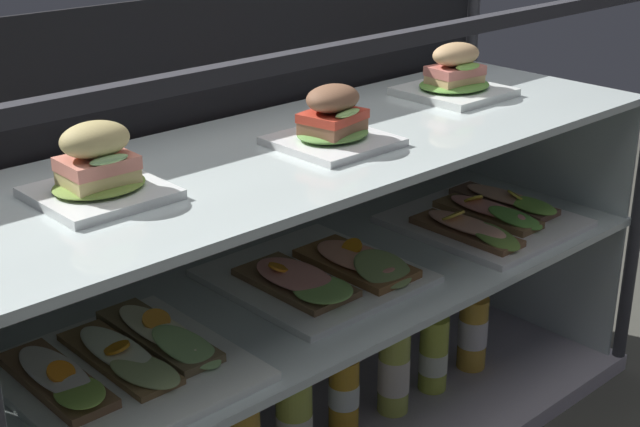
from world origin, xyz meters
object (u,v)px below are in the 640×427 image
at_px(plated_roll_sandwich_mid_left, 334,123).
at_px(plated_roll_sandwich_left_of_center, 455,78).
at_px(juice_bottle_front_right_end, 344,391).
at_px(open_sandwich_tray_near_right_corner, 121,364).
at_px(open_sandwich_tray_left_of_center, 488,218).
at_px(juice_bottle_front_middle, 473,330).
at_px(juice_bottle_front_second, 294,416).
at_px(plated_roll_sandwich_right_of_center, 98,171).
at_px(juice_bottle_front_left_end, 394,367).
at_px(open_sandwich_tray_mid_left, 325,273).
at_px(juice_bottle_near_post, 434,352).

xyz_separation_m(plated_roll_sandwich_mid_left, plated_roll_sandwich_left_of_center, (0.42, 0.08, -0.00)).
bearing_deg(plated_roll_sandwich_mid_left, juice_bottle_front_right_end, 17.50).
height_order(open_sandwich_tray_near_right_corner, open_sandwich_tray_left_of_center, open_sandwich_tray_left_of_center).
distance_m(plated_roll_sandwich_mid_left, juice_bottle_front_middle, 0.72).
height_order(open_sandwich_tray_left_of_center, juice_bottle_front_right_end, open_sandwich_tray_left_of_center).
distance_m(open_sandwich_tray_near_right_corner, juice_bottle_front_middle, 0.93).
bearing_deg(juice_bottle_front_middle, open_sandwich_tray_near_right_corner, 179.58).
relative_size(open_sandwich_tray_near_right_corner, open_sandwich_tray_left_of_center, 1.00).
height_order(open_sandwich_tray_near_right_corner, juice_bottle_front_second, open_sandwich_tray_near_right_corner).
bearing_deg(open_sandwich_tray_left_of_center, juice_bottle_front_second, 176.97).
distance_m(plated_roll_sandwich_left_of_center, open_sandwich_tray_left_of_center, 0.31).
bearing_deg(plated_roll_sandwich_right_of_center, open_sandwich_tray_near_right_corner, -109.76).
xyz_separation_m(juice_bottle_front_left_end, juice_bottle_front_middle, (0.26, -0.00, -0.01)).
relative_size(open_sandwich_tray_near_right_corner, juice_bottle_front_right_end, 1.54).
bearing_deg(open_sandwich_tray_mid_left, juice_bottle_front_right_end, -15.03).
height_order(plated_roll_sandwich_mid_left, juice_bottle_near_post, plated_roll_sandwich_mid_left).
xyz_separation_m(open_sandwich_tray_near_right_corner, juice_bottle_front_middle, (0.88, -0.01, -0.27)).
distance_m(open_sandwich_tray_left_of_center, juice_bottle_front_second, 0.60).
bearing_deg(juice_bottle_front_middle, juice_bottle_front_second, 177.71).
relative_size(plated_roll_sandwich_mid_left, open_sandwich_tray_mid_left, 0.53).
bearing_deg(juice_bottle_near_post, juice_bottle_front_left_end, 179.58).
distance_m(open_sandwich_tray_near_right_corner, open_sandwich_tray_mid_left, 0.45).
distance_m(plated_roll_sandwich_left_of_center, open_sandwich_tray_mid_left, 0.52).
bearing_deg(juice_bottle_front_right_end, plated_roll_sandwich_right_of_center, 176.22).
bearing_deg(open_sandwich_tray_near_right_corner, juice_bottle_near_post, -0.45).
height_order(juice_bottle_front_second, juice_bottle_front_middle, juice_bottle_front_second).
relative_size(plated_roll_sandwich_right_of_center, juice_bottle_front_left_end, 0.72).
bearing_deg(open_sandwich_tray_left_of_center, plated_roll_sandwich_right_of_center, 176.27).
relative_size(open_sandwich_tray_near_right_corner, open_sandwich_tray_mid_left, 1.00).
height_order(juice_bottle_front_right_end, juice_bottle_near_post, juice_bottle_near_post).
distance_m(plated_roll_sandwich_right_of_center, juice_bottle_front_right_end, 0.75).
bearing_deg(plated_roll_sandwich_mid_left, open_sandwich_tray_left_of_center, -1.50).
relative_size(plated_roll_sandwich_right_of_center, juice_bottle_front_middle, 0.78).
bearing_deg(open_sandwich_tray_left_of_center, juice_bottle_near_post, 176.86).
relative_size(plated_roll_sandwich_mid_left, juice_bottle_front_second, 0.77).
relative_size(open_sandwich_tray_left_of_center, juice_bottle_front_second, 1.45).
height_order(plated_roll_sandwich_left_of_center, juice_bottle_front_right_end, plated_roll_sandwich_left_of_center).
bearing_deg(juice_bottle_front_second, juice_bottle_front_right_end, -1.06).
bearing_deg(plated_roll_sandwich_mid_left, plated_roll_sandwich_left_of_center, 10.39).
height_order(plated_roll_sandwich_right_of_center, open_sandwich_tray_mid_left, plated_roll_sandwich_right_of_center).
xyz_separation_m(juice_bottle_front_second, juice_bottle_front_left_end, (0.26, -0.02, 0.01)).
bearing_deg(juice_bottle_front_left_end, juice_bottle_front_second, 175.77).
relative_size(open_sandwich_tray_mid_left, juice_bottle_front_left_end, 1.39).
distance_m(juice_bottle_front_second, juice_bottle_front_left_end, 0.26).
distance_m(open_sandwich_tray_left_of_center, juice_bottle_near_post, 0.31).
bearing_deg(plated_roll_sandwich_mid_left, plated_roll_sandwich_right_of_center, 173.98).
xyz_separation_m(open_sandwich_tray_mid_left, juice_bottle_near_post, (0.30, -0.03, -0.27)).
height_order(juice_bottle_front_second, juice_bottle_front_left_end, juice_bottle_front_left_end).
relative_size(open_sandwich_tray_mid_left, juice_bottle_front_right_end, 1.54).
relative_size(plated_roll_sandwich_right_of_center, open_sandwich_tray_near_right_corner, 0.52).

